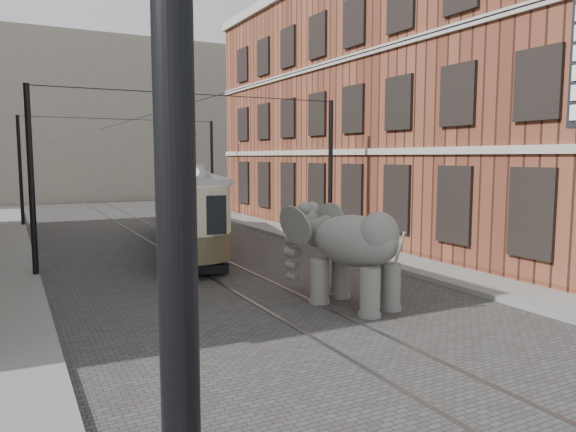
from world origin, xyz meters
TOP-DOWN VIEW (x-y plane):
  - ground at (0.00, 0.00)m, footprint 120.00×120.00m
  - tram_rails at (0.00, 0.00)m, footprint 1.54×80.00m
  - sidewalk_right at (6.00, 0.00)m, footprint 2.00×60.00m
  - sidewalk_left at (-6.50, 0.00)m, footprint 2.00×60.00m
  - brick_building at (11.00, 9.00)m, footprint 8.00×26.00m
  - distant_block at (0.00, 40.00)m, footprint 28.00×10.00m
  - catenary at (-0.20, 5.00)m, footprint 11.00×30.20m
  - tram at (0.27, 9.54)m, footprint 5.19×12.20m
  - elephant at (1.44, -1.20)m, footprint 3.42×4.72m

SIDE VIEW (x-z plane):
  - ground at x=0.00m, z-range 0.00..0.00m
  - tram_rails at x=0.00m, z-range 0.00..0.02m
  - sidewalk_right at x=6.00m, z-range 0.00..0.15m
  - sidewalk_left at x=-6.50m, z-range 0.00..0.15m
  - elephant at x=1.44m, z-range 0.00..2.60m
  - tram at x=0.27m, z-range 0.00..4.75m
  - catenary at x=-0.20m, z-range 0.00..6.00m
  - brick_building at x=11.00m, z-range 0.00..12.00m
  - distant_block at x=0.00m, z-range 0.00..14.00m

